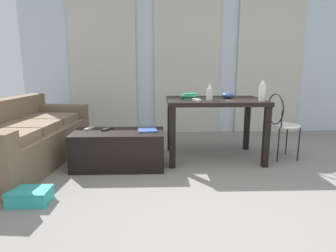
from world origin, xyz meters
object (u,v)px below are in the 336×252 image
at_px(shoebox, 30,196).
at_px(craft_table, 214,107).
at_px(coffee_table, 119,149).
at_px(bowl, 228,95).
at_px(bottle_near, 210,94).
at_px(tv_remote_primary, 89,129).
at_px(magazine, 147,130).
at_px(couch, 22,140).
at_px(bottle_far, 263,92).
at_px(tv_remote_on_table, 197,100).
at_px(wire_chair, 280,119).
at_px(tv_remote_secondary, 107,129).
at_px(book_stack, 190,96).
at_px(scissors, 231,101).

bearing_deg(shoebox, craft_table, 33.86).
bearing_deg(coffee_table, bowl, 15.73).
height_order(bottle_near, tv_remote_primary, bottle_near).
height_order(magazine, shoebox, magazine).
relative_size(couch, coffee_table, 2.01).
bearing_deg(bottle_far, coffee_table, -178.23).
height_order(tv_remote_on_table, shoebox, tv_remote_on_table).
bearing_deg(tv_remote_primary, bottle_near, 19.99).
xyz_separation_m(craft_table, shoebox, (-1.84, -1.24, -0.60)).
distance_m(coffee_table, bottle_far, 1.82).
distance_m(bowl, tv_remote_on_table, 0.51).
bearing_deg(tv_remote_on_table, shoebox, -164.38).
xyz_separation_m(coffee_table, bowl, (1.37, 0.38, 0.60)).
relative_size(coffee_table, bottle_far, 4.47).
relative_size(wire_chair, tv_remote_primary, 5.11).
bearing_deg(tv_remote_on_table, tv_remote_secondary, 164.42).
distance_m(book_stack, tv_remote_primary, 1.33).
bearing_deg(tv_remote_on_table, magazine, 170.82).
height_order(craft_table, tv_remote_primary, craft_table).
xyz_separation_m(couch, tv_remote_on_table, (2.12, -0.01, 0.48)).
height_order(wire_chair, book_stack, wire_chair).
xyz_separation_m(couch, bottle_near, (2.28, 0.04, 0.55)).
xyz_separation_m(bottle_near, tv_remote_secondary, (-1.24, -0.09, -0.41)).
xyz_separation_m(coffee_table, tv_remote_secondary, (-0.14, 0.09, 0.23)).
xyz_separation_m(wire_chair, shoebox, (-2.67, -1.16, -0.46)).
distance_m(tv_remote_on_table, shoebox, 2.03).
distance_m(bottle_near, shoebox, 2.21).
relative_size(coffee_table, craft_table, 0.88).
relative_size(scissors, tv_remote_primary, 0.68).
bearing_deg(magazine, tv_remote_primary, 166.99).
xyz_separation_m(craft_table, wire_chair, (0.83, -0.07, -0.14)).
distance_m(scissors, tv_remote_secondary, 1.51).
height_order(wire_chair, tv_remote_on_table, wire_chair).
distance_m(bottle_near, scissors, 0.27).
relative_size(book_stack, tv_remote_on_table, 1.77).
distance_m(bowl, shoebox, 2.52).
bearing_deg(tv_remote_secondary, scissors, 31.23).
distance_m(craft_table, tv_remote_secondary, 1.37).
relative_size(book_stack, scissors, 2.82).
bearing_deg(scissors, book_stack, 144.81).
relative_size(bowl, tv_remote_primary, 0.87).
bearing_deg(craft_table, coffee_table, -164.96).
bearing_deg(bottle_near, wire_chair, 4.31).
bearing_deg(tv_remote_primary, book_stack, 30.15).
bearing_deg(craft_table, tv_remote_primary, -172.63).
bearing_deg(scissors, shoebox, -153.54).
bearing_deg(shoebox, coffee_table, 54.40).
bearing_deg(bowl, magazine, -161.33).
xyz_separation_m(bottle_far, tv_remote_secondary, (-1.84, 0.03, -0.44)).
relative_size(craft_table, tv_remote_on_table, 6.72).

